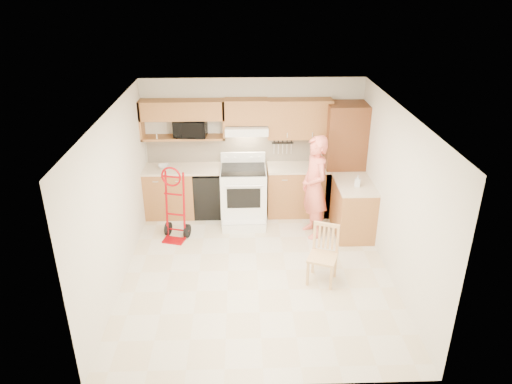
{
  "coord_description": "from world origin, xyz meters",
  "views": [
    {
      "loc": [
        -0.22,
        -6.16,
        4.17
      ],
      "look_at": [
        0.0,
        0.5,
        1.1
      ],
      "focal_mm": 33.48,
      "sensor_mm": 36.0,
      "label": 1
    }
  ],
  "objects_px": {
    "person": "(314,187)",
    "dining_chair": "(323,255)",
    "range": "(244,191)",
    "hand_truck": "(174,207)",
    "microwave": "(190,128)"
  },
  "relations": [
    {
      "from": "person",
      "to": "microwave",
      "type": "bearing_deg",
      "value": -129.46
    },
    {
      "from": "microwave",
      "to": "hand_truck",
      "type": "relative_size",
      "value": 0.48
    },
    {
      "from": "hand_truck",
      "to": "dining_chair",
      "type": "bearing_deg",
      "value": -14.67
    },
    {
      "from": "range",
      "to": "hand_truck",
      "type": "height_order",
      "value": "range"
    },
    {
      "from": "hand_truck",
      "to": "dining_chair",
      "type": "xyz_separation_m",
      "value": [
        2.31,
        -1.32,
        -0.16
      ]
    },
    {
      "from": "person",
      "to": "range",
      "type": "bearing_deg",
      "value": -128.86
    },
    {
      "from": "person",
      "to": "dining_chair",
      "type": "height_order",
      "value": "person"
    },
    {
      "from": "person",
      "to": "dining_chair",
      "type": "relative_size",
      "value": 2.03
    },
    {
      "from": "range",
      "to": "hand_truck",
      "type": "xyz_separation_m",
      "value": [
        -1.18,
        -0.62,
        -0.0
      ]
    },
    {
      "from": "microwave",
      "to": "hand_truck",
      "type": "height_order",
      "value": "microwave"
    },
    {
      "from": "hand_truck",
      "to": "dining_chair",
      "type": "height_order",
      "value": "hand_truck"
    },
    {
      "from": "range",
      "to": "person",
      "type": "xyz_separation_m",
      "value": [
        1.19,
        -0.53,
        0.3
      ]
    },
    {
      "from": "range",
      "to": "dining_chair",
      "type": "bearing_deg",
      "value": -59.78
    },
    {
      "from": "dining_chair",
      "to": "range",
      "type": "bearing_deg",
      "value": 141.21
    },
    {
      "from": "range",
      "to": "dining_chair",
      "type": "xyz_separation_m",
      "value": [
        1.13,
        -1.94,
        -0.16
      ]
    }
  ]
}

